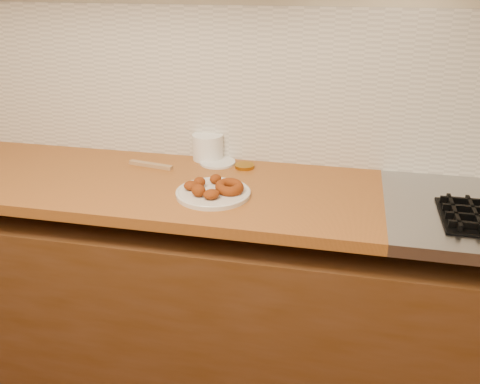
{
  "coord_description": "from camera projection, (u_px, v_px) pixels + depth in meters",
  "views": [
    {
      "loc": [
        0.35,
        0.05,
        1.63
      ],
      "look_at": [
        0.02,
        1.59,
        0.93
      ],
      "focal_mm": 38.0,
      "sensor_mm": 36.0,
      "label": 1
    }
  ],
  "objects": [
    {
      "name": "fried_dough_chunks",
      "position": [
        203.0,
        187.0,
        1.75
      ],
      "size": [
        0.16,
        0.2,
        0.04
      ],
      "color": "#80310A",
      "rests_on": "donut_plate"
    },
    {
      "name": "donut_plate",
      "position": [
        213.0,
        193.0,
        1.77
      ],
      "size": [
        0.26,
        0.26,
        0.01
      ],
      "primitive_type": "cylinder",
      "color": "beige",
      "rests_on": "butcher_block"
    },
    {
      "name": "plastic_tub",
      "position": [
        208.0,
        147.0,
        2.08
      ],
      "size": [
        0.16,
        0.16,
        0.11
      ],
      "primitive_type": "cylinder",
      "rotation": [
        0.0,
        0.0,
        -0.34
      ],
      "color": "white",
      "rests_on": "butcher_block"
    },
    {
      "name": "brass_jar_lid",
      "position": [
        245.0,
        166.0,
        2.01
      ],
      "size": [
        0.08,
        0.08,
        0.01
      ],
      "primitive_type": "cylinder",
      "rotation": [
        0.0,
        0.0,
        0.07
      ],
      "color": "#A47014",
      "rests_on": "butcher_block"
    },
    {
      "name": "base_cabinet",
      "position": [
        241.0,
        305.0,
        2.04
      ],
      "size": [
        3.6,
        0.6,
        0.77
      ],
      "primitive_type": "cube",
      "color": "#55321D",
      "rests_on": "floor"
    },
    {
      "name": "butcher_block",
      "position": [
        77.0,
        179.0,
        1.96
      ],
      "size": [
        2.3,
        0.62,
        0.04
      ],
      "primitive_type": "cube",
      "color": "#9C5521",
      "rests_on": "base_cabinet"
    },
    {
      "name": "backsplash",
      "position": [
        257.0,
        87.0,
        1.97
      ],
      "size": [
        3.6,
        0.02,
        0.6
      ],
      "primitive_type": "cube",
      "color": "beige",
      "rests_on": "wall_back"
    },
    {
      "name": "wooden_utensil",
      "position": [
        151.0,
        165.0,
        2.02
      ],
      "size": [
        0.19,
        0.06,
        0.01
      ],
      "primitive_type": "cube",
      "rotation": [
        0.0,
        0.0,
        -0.17
      ],
      "color": "#A27C51",
      "rests_on": "butcher_block"
    },
    {
      "name": "tub_lid",
      "position": [
        217.0,
        162.0,
        2.06
      ],
      "size": [
        0.18,
        0.18,
        0.01
      ],
      "primitive_type": "cylinder",
      "rotation": [
        0.0,
        0.0,
        -0.32
      ],
      "color": "silver",
      "rests_on": "butcher_block"
    },
    {
      "name": "wall_back",
      "position": [
        258.0,
        47.0,
        1.92
      ],
      "size": [
        4.0,
        0.02,
        2.7
      ],
      "primitive_type": "cube",
      "color": "beige",
      "rests_on": "ground"
    },
    {
      "name": "ring_donut",
      "position": [
        229.0,
        187.0,
        1.75
      ],
      "size": [
        0.14,
        0.14,
        0.05
      ],
      "primitive_type": "torus",
      "rotation": [
        0.1,
        0.0,
        0.68
      ],
      "color": "#80310A",
      "rests_on": "donut_plate"
    }
  ]
}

